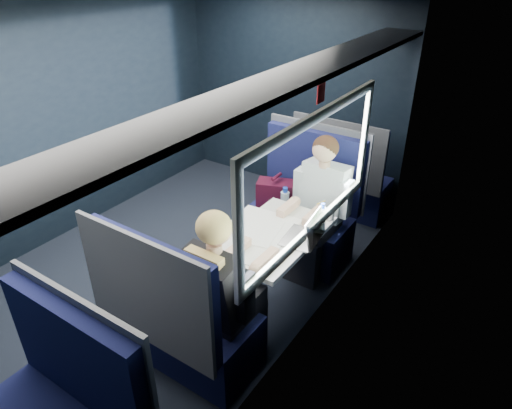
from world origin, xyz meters
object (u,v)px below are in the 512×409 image
Objects in this scene: seat_bay_near at (300,213)px; seat_row_front at (342,180)px; laptop at (307,234)px; man at (319,201)px; cup at (330,215)px; bottle_small at (322,217)px; table at (270,241)px; seat_bay_far at (180,321)px; woman at (222,286)px.

seat_bay_near reaches higher than seat_row_front.
seat_bay_near is at bearing 120.92° from laptop.
man is 15.38× the size of cup.
seat_row_front is 1.85m from laptop.
bottle_small is at bearing -50.18° from seat_bay_near.
seat_row_front reaches higher than table.
woman is (0.25, 0.17, 0.31)m from seat_bay_far.
table is 1.82m from seat_row_front.
seat_bay_near is at bearing 90.49° from seat_bay_far.
cup is at bearing 90.00° from bottle_small.
laptop is (0.48, -1.74, 0.40)m from seat_row_front.
table is at bearing 78.22° from seat_bay_far.
seat_bay_near is 1.03m from laptop.
seat_bay_near reaches higher than cup.
seat_row_front is at bearing 105.26° from laptop.
table is at bearing -95.52° from man.
bottle_small is at bearing 88.78° from laptop.
laptop is 0.23m from bottle_small.
man reaches higher than cup.
laptop is 0.39m from cup.
seat_bay_far reaches higher than cup.
seat_bay_far is 5.65× the size of bottle_small.
seat_row_front reaches higher than bottle_small.
table is 0.54m from cup.
man is 1.41m from woman.
bottle_small is (0.48, -1.52, 0.43)m from seat_row_front.
table is at bearing -124.07° from cup.
man is at bearing 80.97° from seat_bay_far.
seat_row_front is 0.88× the size of woman.
seat_row_front is at bearing 107.55° from bottle_small.
seat_bay_near is 0.88m from bottle_small.
seat_bay_near is 14.66× the size of cup.
man is (0.26, -0.17, 0.29)m from seat_bay_near.
table is 4.49× the size of bottle_small.
laptop is at bearing -70.75° from man.
bottle_small is at bearing 76.87° from woman.
seat_bay_far is at bearing -99.03° from man.
woman is 5.93× the size of bottle_small.
man reaches higher than bottle_small.
woman is at bearing -80.48° from seat_bay_near.
woman reaches higher than table.
seat_row_front is 0.88× the size of man.
seat_row_front is 13.50× the size of cup.
seat_bay_near is 0.92m from seat_row_front.
seat_bay_near is 5.65× the size of bottle_small.
seat_bay_near is 0.95× the size of man.
seat_row_front is at bearing 95.80° from table.
seat_row_front is 5.20× the size of bottle_small.
seat_bay_near is at bearing 138.87° from cup.
seat_bay_far is 1.11m from laptop.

